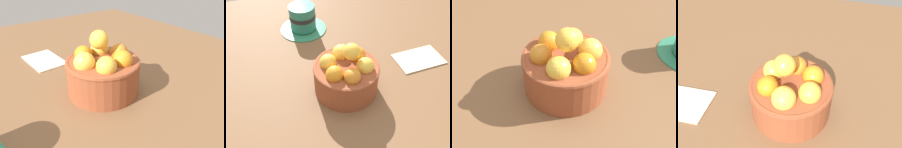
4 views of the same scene
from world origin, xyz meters
TOP-DOWN VIEW (x-y plane):
  - ground_plane at (0.00, 0.00)cm, footprint 128.32×103.25cm
  - terracotta_bowl at (-0.02, -0.03)cm, footprint 14.98×14.98cm
  - folded_napkin at (-21.96, -4.71)cm, footprint 13.05×8.97cm

SIDE VIEW (x-z plane):
  - ground_plane at x=0.00cm, z-range -4.24..0.00cm
  - folded_napkin at x=-21.96cm, z-range 0.00..0.60cm
  - terracotta_bowl at x=-0.02cm, z-range -1.74..11.21cm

